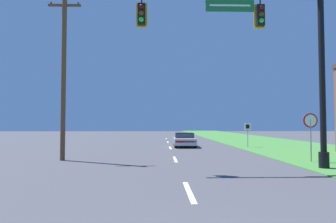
{
  "coord_description": "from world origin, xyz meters",
  "views": [
    {
      "loc": [
        -0.85,
        -2.8,
        1.98
      ],
      "look_at": [
        0.0,
        29.02,
        3.32
      ],
      "focal_mm": 32.0,
      "sensor_mm": 36.0,
      "label": 1
    }
  ],
  "objects_px": {
    "signal_mast": "(273,52)",
    "utility_pole_near": "(64,71)",
    "stop_sign": "(310,126)",
    "car_ahead": "(184,140)",
    "route_sign_post": "(248,129)"
  },
  "relations": [
    {
      "from": "signal_mast",
      "to": "utility_pole_near",
      "type": "height_order",
      "value": "utility_pole_near"
    },
    {
      "from": "signal_mast",
      "to": "utility_pole_near",
      "type": "bearing_deg",
      "value": 161.66
    },
    {
      "from": "route_sign_post",
      "to": "utility_pole_near",
      "type": "height_order",
      "value": "utility_pole_near"
    },
    {
      "from": "signal_mast",
      "to": "car_ahead",
      "type": "height_order",
      "value": "signal_mast"
    },
    {
      "from": "signal_mast",
      "to": "utility_pole_near",
      "type": "distance_m",
      "value": 10.92
    },
    {
      "from": "signal_mast",
      "to": "utility_pole_near",
      "type": "relative_size",
      "value": 1.0
    },
    {
      "from": "route_sign_post",
      "to": "utility_pole_near",
      "type": "distance_m",
      "value": 15.65
    },
    {
      "from": "utility_pole_near",
      "to": "stop_sign",
      "type": "bearing_deg",
      "value": -5.25
    },
    {
      "from": "signal_mast",
      "to": "car_ahead",
      "type": "bearing_deg",
      "value": 102.46
    },
    {
      "from": "car_ahead",
      "to": "utility_pole_near",
      "type": "bearing_deg",
      "value": -127.55
    },
    {
      "from": "stop_sign",
      "to": "utility_pole_near",
      "type": "distance_m",
      "value": 13.54
    },
    {
      "from": "signal_mast",
      "to": "route_sign_post",
      "type": "bearing_deg",
      "value": 78.89
    },
    {
      "from": "signal_mast",
      "to": "utility_pole_near",
      "type": "xyz_separation_m",
      "value": [
        -10.36,
        3.44,
        -0.31
      ]
    },
    {
      "from": "stop_sign",
      "to": "utility_pole_near",
      "type": "xyz_separation_m",
      "value": [
        -13.14,
        1.21,
        3.04
      ]
    },
    {
      "from": "stop_sign",
      "to": "route_sign_post",
      "type": "bearing_deg",
      "value": 92.54
    }
  ]
}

